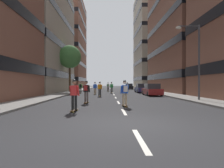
# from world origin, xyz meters

# --- Properties ---
(ground_plane) EXTENTS (167.50, 167.50, 0.00)m
(ground_plane) POSITION_xyz_m (0.00, 27.92, 0.00)
(ground_plane) COLOR #28282B
(sidewalk_left) EXTENTS (2.69, 76.77, 0.14)m
(sidewalk_left) POSITION_xyz_m (-7.36, 31.41, 0.07)
(sidewalk_left) COLOR gray
(sidewalk_left) RESTS_ON ground_plane
(sidewalk_right) EXTENTS (2.69, 76.77, 0.14)m
(sidewalk_right) POSITION_xyz_m (7.36, 31.41, 0.07)
(sidewalk_right) COLOR gray
(sidewalk_right) RESTS_ON ground_plane
(lane_markings) EXTENTS (0.16, 62.20, 0.01)m
(lane_markings) POSITION_xyz_m (0.00, 28.00, 0.00)
(lane_markings) COLOR silver
(lane_markings) RESTS_ON ground_plane
(building_left_mid) EXTENTS (14.36, 19.92, 20.28)m
(building_left_mid) POSITION_xyz_m (-15.82, 26.49, 10.23)
(building_left_mid) COLOR #B2A893
(building_left_mid) RESTS_ON ground_plane
(building_left_far) EXTENTS (14.36, 19.23, 28.11)m
(building_left_far) POSITION_xyz_m (-15.82, 52.16, 14.14)
(building_left_far) COLOR brown
(building_left_far) RESTS_ON ground_plane
(building_right_mid) EXTENTS (14.36, 20.20, 33.58)m
(building_right_mid) POSITION_xyz_m (15.82, 26.49, 16.88)
(building_right_mid) COLOR brown
(building_right_mid) RESTS_ON ground_plane
(building_right_far) EXTENTS (14.36, 16.72, 30.51)m
(building_right_far) POSITION_xyz_m (15.82, 52.16, 15.35)
(building_right_far) COLOR #B2A893
(building_right_far) RESTS_ON ground_plane
(parked_car_near) EXTENTS (1.82, 4.40, 1.52)m
(parked_car_near) POSITION_xyz_m (4.81, 23.59, 0.70)
(parked_car_near) COLOR navy
(parked_car_near) RESTS_ON ground_plane
(parked_car_mid) EXTENTS (1.82, 4.40, 1.52)m
(parked_car_mid) POSITION_xyz_m (4.81, 16.45, 0.70)
(parked_car_mid) COLOR maroon
(parked_car_mid) RESTS_ON ground_plane
(parked_car_far) EXTENTS (1.82, 4.40, 1.52)m
(parked_car_far) POSITION_xyz_m (4.81, 41.40, 0.70)
(parked_car_far) COLOR black
(parked_car_far) RESTS_ON ground_plane
(street_tree_near) EXTENTS (3.89, 3.89, 7.92)m
(street_tree_near) POSITION_xyz_m (-7.36, 24.74, 6.08)
(street_tree_near) COLOR #4C3823
(street_tree_near) RESTS_ON sidewalk_left
(streetlamp_right) EXTENTS (2.13, 0.30, 6.50)m
(streetlamp_right) POSITION_xyz_m (6.72, 8.82, 4.14)
(streetlamp_right) COLOR #3F3F44
(streetlamp_right) RESTS_ON sidewalk_right
(skater_0) EXTENTS (0.56, 0.92, 1.78)m
(skater_0) POSITION_xyz_m (-2.73, 3.19, 0.98)
(skater_0) COLOR brown
(skater_0) RESTS_ON ground_plane
(skater_1) EXTENTS (0.56, 0.92, 1.78)m
(skater_1) POSITION_xyz_m (0.26, 5.20, 1.02)
(skater_1) COLOR brown
(skater_1) RESTS_ON ground_plane
(skater_2) EXTENTS (0.55, 0.92, 1.78)m
(skater_2) POSITION_xyz_m (-0.78, 28.59, 1.02)
(skater_2) COLOR brown
(skater_2) RESTS_ON ground_plane
(skater_3) EXTENTS (0.55, 0.92, 1.78)m
(skater_3) POSITION_xyz_m (-1.80, 14.81, 0.98)
(skater_3) COLOR brown
(skater_3) RESTS_ON ground_plane
(skater_4) EXTENTS (0.56, 0.92, 1.78)m
(skater_4) POSITION_xyz_m (-5.15, 22.11, 1.02)
(skater_4) COLOR brown
(skater_4) RESTS_ON ground_plane
(skater_5) EXTENTS (0.55, 0.91, 1.78)m
(skater_5) POSITION_xyz_m (3.21, 30.61, 1.02)
(skater_5) COLOR brown
(skater_5) RESTS_ON ground_plane
(skater_6) EXTENTS (0.54, 0.91, 1.78)m
(skater_6) POSITION_xyz_m (-0.22, 22.69, 0.98)
(skater_6) COLOR brown
(skater_6) RESTS_ON ground_plane
(skater_7) EXTENTS (0.56, 0.92, 1.78)m
(skater_7) POSITION_xyz_m (-2.54, 7.31, 1.02)
(skater_7) COLOR brown
(skater_7) RESTS_ON ground_plane
(skater_8) EXTENTS (0.53, 0.90, 1.78)m
(skater_8) POSITION_xyz_m (-2.68, 19.54, 0.98)
(skater_8) COLOR brown
(skater_8) RESTS_ON ground_plane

